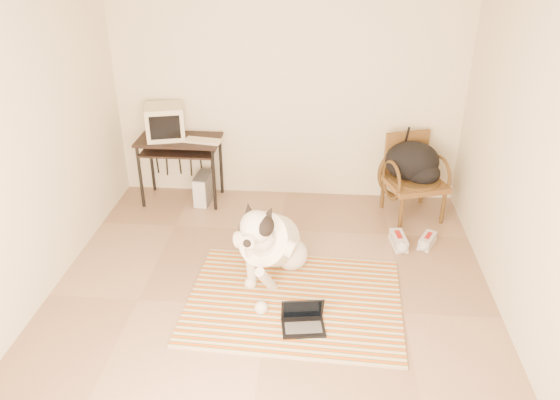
# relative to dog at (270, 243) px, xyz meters

# --- Properties ---
(floor) EXTENTS (4.50, 4.50, 0.00)m
(floor) POSITION_rel_dog_xyz_m (0.03, -0.46, -0.37)
(floor) COLOR #8F7058
(floor) RESTS_ON ground
(wall_back) EXTENTS (4.50, 0.00, 4.50)m
(wall_back) POSITION_rel_dog_xyz_m (0.03, 1.79, 0.98)
(wall_back) COLOR beige
(wall_back) RESTS_ON floor
(wall_front) EXTENTS (4.50, 0.00, 4.50)m
(wall_front) POSITION_rel_dog_xyz_m (0.03, -2.71, 0.98)
(wall_front) COLOR beige
(wall_front) RESTS_ON floor
(wall_left) EXTENTS (0.00, 4.50, 4.50)m
(wall_left) POSITION_rel_dog_xyz_m (-1.97, -0.46, 0.98)
(wall_left) COLOR beige
(wall_left) RESTS_ON floor
(wall_right) EXTENTS (0.00, 4.50, 4.50)m
(wall_right) POSITION_rel_dog_xyz_m (2.03, -0.46, 0.98)
(wall_right) COLOR beige
(wall_right) RESTS_ON floor
(rug) EXTENTS (1.94, 1.52, 0.02)m
(rug) POSITION_rel_dog_xyz_m (0.25, -0.38, -0.36)
(rug) COLOR #C75209
(rug) RESTS_ON floor
(dog) EXTENTS (0.65, 1.27, 0.92)m
(dog) POSITION_rel_dog_xyz_m (0.00, 0.00, 0.00)
(dog) COLOR silver
(dog) RESTS_ON rug
(laptop) EXTENTS (0.38, 0.30, 0.25)m
(laptop) POSITION_rel_dog_xyz_m (0.34, -0.72, -0.28)
(laptop) COLOR black
(laptop) RESTS_ON rug
(computer_desk) EXTENTS (0.94, 0.53, 0.78)m
(computer_desk) POSITION_rel_dog_xyz_m (-1.19, 1.48, 0.31)
(computer_desk) COLOR black
(computer_desk) RESTS_ON floor
(crt_monitor) EXTENTS (0.51, 0.49, 0.38)m
(crt_monitor) POSITION_rel_dog_xyz_m (-1.34, 1.52, 0.61)
(crt_monitor) COLOR beige
(crt_monitor) RESTS_ON computer_desk
(desk_keyboard) EXTENTS (0.43, 0.22, 0.03)m
(desk_keyboard) POSITION_rel_dog_xyz_m (-0.89, 1.41, 0.43)
(desk_keyboard) COLOR beige
(desk_keyboard) RESTS_ON computer_desk
(pc_tower) EXTENTS (0.19, 0.39, 0.36)m
(pc_tower) POSITION_rel_dog_xyz_m (-0.93, 1.45, -0.19)
(pc_tower) COLOR #454547
(pc_tower) RESTS_ON floor
(rattan_chair) EXTENTS (0.76, 0.74, 0.92)m
(rattan_chair) POSITION_rel_dog_xyz_m (1.47, 1.37, 0.09)
(rattan_chair) COLOR brown
(rattan_chair) RESTS_ON floor
(backpack) EXTENTS (0.60, 0.51, 0.44)m
(backpack) POSITION_rel_dog_xyz_m (1.47, 1.37, 0.26)
(backpack) COLOR black
(backpack) RESTS_ON rattan_chair
(sneaker_left) EXTENTS (0.17, 0.34, 0.12)m
(sneaker_left) POSITION_rel_dog_xyz_m (1.28, 0.65, -0.32)
(sneaker_left) COLOR silver
(sneaker_left) RESTS_ON floor
(sneaker_right) EXTENTS (0.24, 0.32, 0.10)m
(sneaker_right) POSITION_rel_dog_xyz_m (1.58, 0.68, -0.32)
(sneaker_right) COLOR silver
(sneaker_right) RESTS_ON floor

